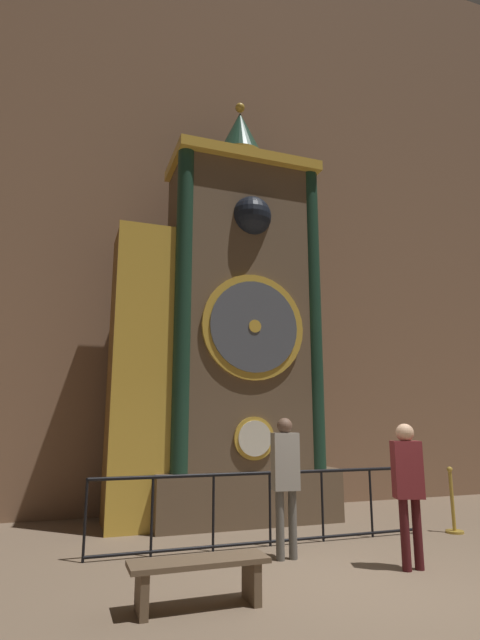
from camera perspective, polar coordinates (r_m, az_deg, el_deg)
ground_plane at (r=6.27m, az=16.49°, el=-27.13°), size 28.00×28.00×0.00m
cathedral_back_wall at (r=12.08m, az=-1.25°, el=15.74°), size 24.00×0.32×14.56m
clock_tower at (r=9.46m, az=-1.78°, el=-1.28°), size 4.08×1.82×8.36m
railing_fence at (r=7.67m, az=3.44°, el=-20.21°), size 5.14×0.05×1.02m
visitor_near at (r=6.91m, az=5.22°, el=-16.97°), size 0.37×0.26×1.78m
visitor_far at (r=6.75m, az=18.62°, el=-16.90°), size 0.39×0.32×1.71m
stanchion_post at (r=9.20m, az=23.17°, el=-19.44°), size 0.28×0.28×1.01m
visitor_bench at (r=5.36m, az=-4.72°, el=-26.84°), size 1.35×0.40×0.44m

